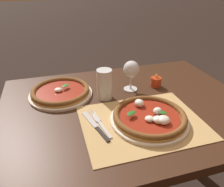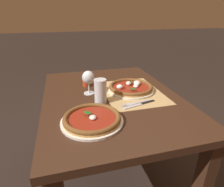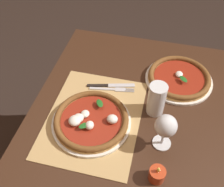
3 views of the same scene
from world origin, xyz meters
name	(u,v)px [view 1 (image 1 of 3)]	position (x,y,z in m)	size (l,w,h in m)	color
dining_table	(127,125)	(0.00, 0.00, 0.62)	(1.14, 0.85, 0.74)	#382114
paper_placemat	(142,122)	(0.01, -0.15, 0.74)	(0.48, 0.37, 0.00)	tan
pizza_near	(150,117)	(0.04, -0.15, 0.76)	(0.32, 0.32, 0.05)	silver
pizza_far	(61,92)	(-0.29, 0.17, 0.76)	(0.31, 0.31, 0.04)	silver
wine_glass	(131,71)	(0.06, 0.13, 0.85)	(0.08, 0.08, 0.16)	silver
pint_glass	(104,85)	(-0.09, 0.09, 0.81)	(0.07, 0.07, 0.15)	silver
fork	(100,123)	(-0.16, -0.11, 0.75)	(0.05, 0.20, 0.00)	#B7B7BC
knife	(95,126)	(-0.18, -0.12, 0.75)	(0.07, 0.21, 0.01)	black
votive_candle	(156,82)	(0.20, 0.13, 0.76)	(0.06, 0.06, 0.07)	#B23819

